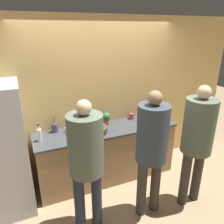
% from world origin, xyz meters
% --- Properties ---
extents(ground_plane, '(14.00, 14.00, 0.00)m').
position_xyz_m(ground_plane, '(0.00, 0.00, 0.00)').
color(ground_plane, '#9E8460').
extents(wall_back, '(5.20, 0.06, 2.60)m').
position_xyz_m(wall_back, '(0.00, 0.66, 1.30)').
color(wall_back, '#E0B266').
rests_on(wall_back, ground_plane).
extents(counter, '(2.27, 0.64, 0.91)m').
position_xyz_m(counter, '(0.00, 0.35, 0.46)').
color(counter, '#9E754C').
rests_on(counter, ground_plane).
extents(refrigerator, '(0.63, 0.74, 1.79)m').
position_xyz_m(refrigerator, '(-1.51, 0.28, 0.89)').
color(refrigerator, '#B7B7BC').
rests_on(refrigerator, ground_plane).
extents(person_left, '(0.41, 0.41, 1.71)m').
position_xyz_m(person_left, '(-0.59, -0.48, 1.05)').
color(person_left, '#232838').
rests_on(person_left, ground_plane).
extents(person_center, '(0.39, 0.39, 1.74)m').
position_xyz_m(person_center, '(0.22, -0.58, 1.06)').
color(person_center, '#38332D').
rests_on(person_center, ground_plane).
extents(person_right, '(0.40, 0.40, 1.75)m').
position_xyz_m(person_right, '(0.88, -0.66, 1.08)').
color(person_right, '#38332D').
rests_on(person_right, ground_plane).
extents(fruit_bowl, '(0.35, 0.35, 0.13)m').
position_xyz_m(fruit_bowl, '(-0.21, 0.28, 0.96)').
color(fruit_bowl, '#4C3323').
rests_on(fruit_bowl, counter).
extents(utensil_crock, '(0.09, 0.09, 0.30)m').
position_xyz_m(utensil_crock, '(-0.78, 0.55, 0.99)').
color(utensil_crock, '#3D424C').
rests_on(utensil_crock, counter).
extents(bottle_red, '(0.06, 0.06, 0.21)m').
position_xyz_m(bottle_red, '(0.92, 0.51, 0.99)').
color(bottle_red, red).
rests_on(bottle_red, counter).
extents(bottle_clear, '(0.06, 0.06, 0.25)m').
position_xyz_m(bottle_clear, '(-1.02, 0.34, 1.01)').
color(bottle_clear, silver).
rests_on(bottle_clear, counter).
extents(cup_red, '(0.09, 0.09, 0.10)m').
position_xyz_m(cup_red, '(0.54, 0.54, 0.96)').
color(cup_red, '#A33D33').
rests_on(cup_red, counter).
extents(cup_white, '(0.09, 0.09, 0.08)m').
position_xyz_m(cup_white, '(-0.59, 0.47, 0.95)').
color(cup_white, white).
rests_on(cup_white, counter).
extents(potted_plant, '(0.13, 0.13, 0.21)m').
position_xyz_m(potted_plant, '(0.05, 0.48, 1.03)').
color(potted_plant, '#9E6042').
rests_on(potted_plant, counter).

